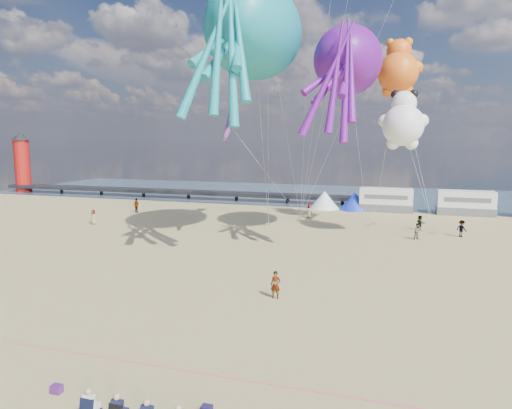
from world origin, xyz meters
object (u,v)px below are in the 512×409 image
motorhome_1 (466,203)px  tent_white (324,200)px  cooler_purple (57,389)px  beachgoer_3 (136,205)px  kite_octopus_teal (254,32)px  beachgoer_6 (94,217)px  sandbag_c (435,233)px  motorhome_0 (386,200)px  tent_blue (354,201)px  beachgoer_0 (309,211)px  windsock_left (268,66)px  beachgoer_1 (418,231)px  kite_panda (403,125)px  sandbag_d (373,224)px  kite_octopus_purple (348,61)px  beachgoer_4 (420,223)px  sandbag_b (367,226)px  lighthouse (22,166)px  windsock_mid (392,112)px  sandbag_e (300,219)px  standing_person (276,285)px  beachgoer_2 (462,229)px  sandbag_a (269,224)px  windsock_right (230,125)px  kite_teddy_orange (398,73)px

motorhome_1 → tent_white: size_ratio=1.65×
cooler_purple → beachgoer_3: size_ratio=0.22×
motorhome_1 → kite_octopus_teal: 34.61m
beachgoer_6 → sandbag_c: bearing=24.9°
beachgoer_3 → sandbag_c: size_ratio=3.64×
motorhome_0 → motorhome_1: size_ratio=1.00×
tent_blue → cooler_purple: (-6.92, -47.90, -1.04)m
motorhome_0 → beachgoer_0: motorhome_0 is taller
beachgoer_0 → windsock_left: size_ratio=0.21×
beachgoer_1 → kite_panda: kite_panda is taller
sandbag_d → kite_octopus_purple: (-2.40, -8.50, 16.22)m
kite_panda → beachgoer_6: bearing=178.7°
tent_blue → cooler_purple: tent_blue is taller
beachgoer_4 → sandbag_b: bearing=55.4°
lighthouse → kite_octopus_purple: kite_octopus_purple is taller
kite_octopus_purple → windsock_left: bearing=-164.3°
lighthouse → beachgoer_3: bearing=-24.5°
beachgoer_3 → sandbag_b: size_ratio=3.64×
windsock_mid → lighthouse: bearing=-177.2°
lighthouse → cooler_purple: lighthouse is taller
beachgoer_4 → sandbag_d: beachgoer_4 is taller
sandbag_e → windsock_left: size_ratio=0.06×
standing_person → beachgoer_0: standing_person is taller
tent_blue → beachgoer_2: (11.35, -13.92, -0.37)m
tent_blue → beachgoer_3: tent_blue is taller
sandbag_a → windsock_left: size_ratio=0.06×
motorhome_1 → sandbag_a: motorhome_1 is taller
motorhome_0 → tent_blue: 4.01m
standing_person → beachgoer_0: (-3.04, 27.82, -0.01)m
kite_octopus_purple → lighthouse: bearing=-177.8°
tent_white → windsock_right: bearing=-104.8°
tent_white → beachgoer_4: tent_white is taller
beachgoer_1 → kite_octopus_purple: (-6.73, -1.95, 15.55)m
beachgoer_4 → motorhome_0: bearing=-13.4°
tent_white → beachgoer_0: (-0.63, -7.77, -0.38)m
kite_teddy_orange → windsock_right: bearing=-138.9°
beachgoer_3 → beachgoer_4: size_ratio=1.16×
cooler_purple → kite_panda: 34.70m
kite_octopus_purple → kite_teddy_orange: size_ratio=1.85×
beachgoer_0 → beachgoer_2: bearing=-86.3°
beachgoer_0 → sandbag_d: beachgoer_0 is taller
beachgoer_6 → windsock_mid: (31.20, 4.80, 11.21)m
kite_octopus_purple → beachgoer_0: bearing=139.0°
sandbag_c → kite_octopus_teal: (-16.17, -8.70, 18.44)m
tent_white → sandbag_a: bearing=-107.3°
standing_person → beachgoer_0: size_ratio=1.01×
standing_person → tent_blue: bearing=86.4°
motorhome_0 → beachgoer_2: 15.76m
beachgoer_0 → kite_octopus_purple: kite_octopus_purple is taller
beachgoer_1 → kite_octopus_teal: kite_octopus_teal is taller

